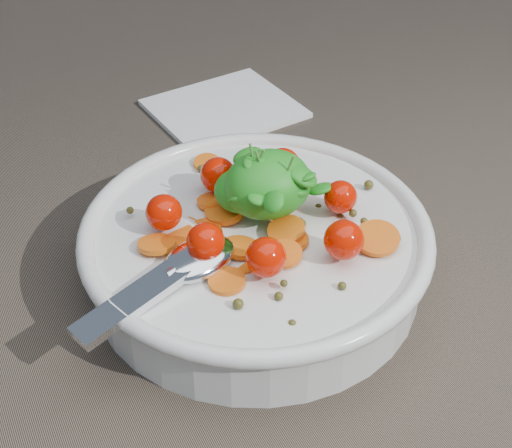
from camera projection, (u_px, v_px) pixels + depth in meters
name	position (u px, v px, depth m)	size (l,w,h in m)	color
ground	(270.00, 280.00, 0.55)	(6.00, 6.00, 0.00)	brown
bowl	(256.00, 247.00, 0.53)	(0.28, 0.26, 0.11)	white
napkin	(224.00, 109.00, 0.75)	(0.14, 0.12, 0.01)	white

